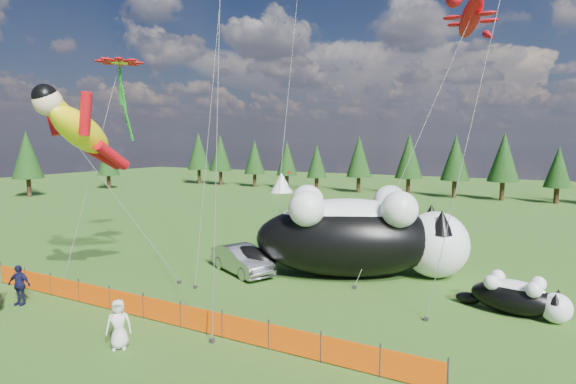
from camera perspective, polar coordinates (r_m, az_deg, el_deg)
The scene contains 12 objects.
ground at distance 21.69m, azimuth -10.09°, elevation -13.32°, with size 160.00×160.00×0.00m, color #0E3609.
safety_fence at distance 19.39m, azimuth -15.75°, elevation -14.32°, with size 22.06×0.06×1.10m.
tree_line at distance 62.41m, azimuth 16.13°, elevation 3.19°, with size 90.00×4.00×8.00m, color black, non-canonical shape.
festival_tents at distance 56.36m, azimuth 26.00°, elevation -0.19°, with size 50.00×3.20×2.80m, color white, non-canonical shape.
cat_large at distance 24.68m, azimuth 8.96°, elevation -5.32°, with size 12.63×8.42×4.83m.
cat_small at distance 21.75m, azimuth 27.19°, elevation -11.71°, with size 4.56×2.21×1.65m.
car at distance 25.36m, azimuth -5.87°, elevation -8.52°, with size 1.60×4.60×1.51m, color #A6A7AB.
spectator_c at distance 23.75m, azimuth -30.98°, elevation -10.08°, with size 1.07×0.55×1.83m, color #15153A.
spectator_e at distance 17.54m, azimuth -20.71°, elevation -15.43°, with size 0.87×0.56×1.78m, color silver.
superhero_kite at distance 24.37m, azimuth -24.78°, elevation 7.03°, with size 6.98×6.37×10.71m.
gecko_kite at distance 31.22m, azimuth 22.19°, elevation 19.86°, with size 6.29×12.97×17.83m.
flower_kite at distance 27.62m, azimuth -20.60°, elevation 14.88°, with size 3.29×6.04×12.33m.
Camera 1 is at (12.65, -16.03, 7.31)m, focal length 28.00 mm.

